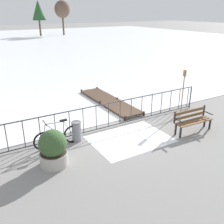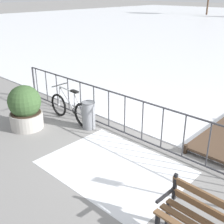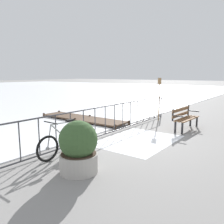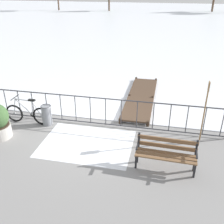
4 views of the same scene
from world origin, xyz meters
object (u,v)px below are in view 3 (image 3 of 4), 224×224
(oar_upright, at_px, (159,96))
(bicycle_near_railing, at_px, (64,142))
(park_bench, at_px, (185,117))
(trash_bin, at_px, (82,136))
(planter_with_shrub, at_px, (78,148))

(oar_upright, bearing_deg, bicycle_near_railing, -178.97)
(oar_upright, bearing_deg, park_bench, -123.28)
(trash_bin, distance_m, oar_upright, 5.24)
(planter_with_shrub, bearing_deg, park_bench, -4.76)
(bicycle_near_railing, distance_m, oar_upright, 5.93)
(bicycle_near_railing, distance_m, trash_bin, 0.70)
(bicycle_near_railing, relative_size, oar_upright, 0.86)
(park_bench, relative_size, planter_with_shrub, 1.40)
(bicycle_near_railing, xyz_separation_m, trash_bin, (0.70, 0.04, 0.00))
(trash_bin, bearing_deg, oar_upright, 0.68)
(park_bench, xyz_separation_m, planter_with_shrub, (-5.35, 0.45, 0.05))
(bicycle_near_railing, bearing_deg, planter_with_shrub, -116.26)
(park_bench, xyz_separation_m, oar_upright, (1.05, 1.60, 0.63))
(park_bench, distance_m, trash_bin, 4.41)
(bicycle_near_railing, xyz_separation_m, park_bench, (4.83, -1.49, 0.14))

